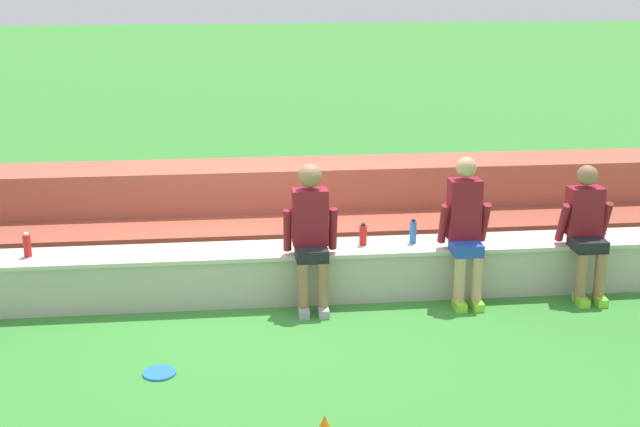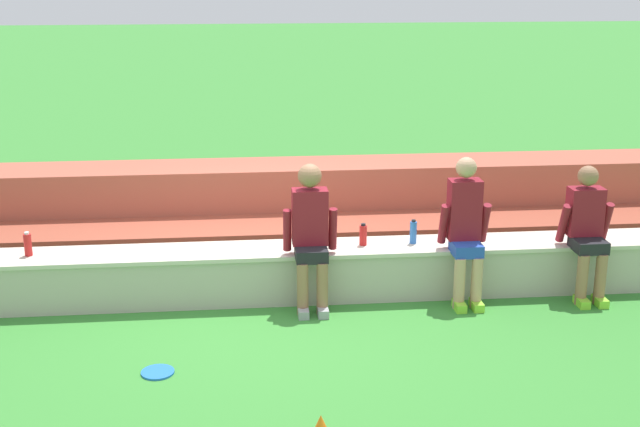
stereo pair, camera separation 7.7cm
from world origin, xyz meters
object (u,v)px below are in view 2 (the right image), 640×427
(person_right_of_center, at_px, (587,229))
(water_bottle_near_left, at_px, (413,232))
(frisbee, at_px, (158,372))
(water_bottle_mid_left, at_px, (363,235))
(water_bottle_center_gap, at_px, (28,244))
(person_left_of_center, at_px, (311,232))
(person_center, at_px, (465,227))

(person_right_of_center, xyz_separation_m, water_bottle_near_left, (-1.68, 0.31, -0.07))
(water_bottle_near_left, relative_size, frisbee, 0.90)
(water_bottle_mid_left, bearing_deg, water_bottle_center_gap, 179.89)
(water_bottle_near_left, bearing_deg, frisbee, -147.11)
(water_bottle_center_gap, height_order, water_bottle_mid_left, water_bottle_center_gap)
(person_left_of_center, xyz_separation_m, person_right_of_center, (2.74, -0.01, -0.06))
(person_left_of_center, xyz_separation_m, frisbee, (-1.38, -1.28, -0.76))
(frisbee, bearing_deg, person_center, 23.93)
(person_right_of_center, height_order, water_bottle_near_left, person_right_of_center)
(water_bottle_center_gap, bearing_deg, water_bottle_near_left, -0.01)
(person_right_of_center, height_order, water_bottle_mid_left, person_right_of_center)
(person_left_of_center, bearing_deg, person_right_of_center, -0.22)
(water_bottle_center_gap, bearing_deg, water_bottle_mid_left, -0.11)
(water_bottle_near_left, bearing_deg, person_left_of_center, -164.49)
(person_left_of_center, relative_size, water_bottle_near_left, 5.75)
(person_left_of_center, xyz_separation_m, water_bottle_mid_left, (0.55, 0.29, -0.14))
(water_bottle_near_left, xyz_separation_m, frisbee, (-2.44, -1.58, -0.63))
(water_bottle_mid_left, height_order, frisbee, water_bottle_mid_left)
(person_left_of_center, relative_size, person_center, 0.98)
(person_left_of_center, distance_m, person_center, 1.51)
(water_bottle_center_gap, distance_m, frisbee, 2.15)
(frisbee, bearing_deg, water_bottle_center_gap, 130.07)
(water_bottle_mid_left, bearing_deg, person_center, -16.86)
(person_center, bearing_deg, water_bottle_mid_left, 163.14)
(person_right_of_center, xyz_separation_m, water_bottle_mid_left, (-2.19, 0.30, -0.08))
(water_bottle_center_gap, height_order, frisbee, water_bottle_center_gap)
(water_bottle_center_gap, bearing_deg, person_left_of_center, -6.23)
(person_center, height_order, person_right_of_center, person_center)
(person_center, bearing_deg, water_bottle_center_gap, 175.97)
(person_right_of_center, distance_m, frisbee, 4.36)
(person_left_of_center, height_order, person_right_of_center, person_left_of_center)
(person_center, relative_size, frisbee, 5.30)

